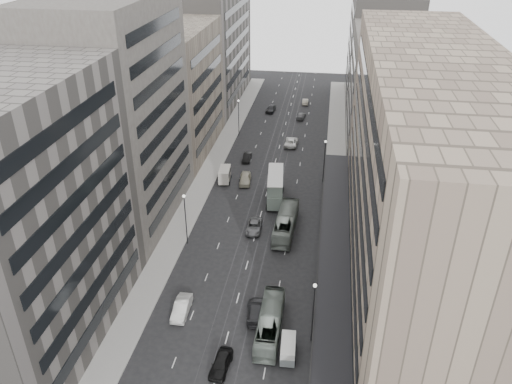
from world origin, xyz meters
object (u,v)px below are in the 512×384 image
Objects in this scene: double_decker at (275,186)px; sedan_1 at (182,308)px; sedan_0 at (221,363)px; sedan_2 at (254,227)px; bus_near at (270,322)px; vw_microbus at (288,348)px; bus_far at (286,223)px; panel_van at (225,174)px.

double_decker is 1.88× the size of sedan_1.
sedan_0 reaches higher than sedan_2.
bus_near is 7.69m from sedan_0.
sedan_1 is 20.57m from sedan_2.
bus_near is 2.75× the size of vw_microbus.
sedan_1 is at bearing 63.89° from bus_far.
vw_microbus is at bearing 27.31° from sedan_0.
bus_far is at bearing 93.60° from vw_microbus.
panel_van is at bearing 114.90° from sedan_2.
bus_far is 10.05m from double_decker.
panel_van is 43.84m from sedan_0.
vw_microbus is 0.89× the size of panel_van.
sedan_1 is (-11.13, 1.61, -0.67)m from bus_near.
bus_far is at bearing -54.86° from panel_van.
vw_microbus is 0.79× the size of sedan_1.
sedan_0 is (-4.53, -6.17, -0.72)m from bus_near.
bus_near is at bearing 93.01° from bus_far.
bus_near is at bearing -89.74° from double_decker.
sedan_0 is 10.21m from sedan_1.
bus_far is 19.81m from panel_van.
double_decker is at bearing -84.45° from bus_near.
panel_van is at bearing 145.74° from double_decker.
bus_near reaches higher than sedan_1.
vw_microbus reaches higher than sedan_2.
sedan_2 is at bearing 6.68° from bus_far.
vw_microbus reaches higher than sedan_0.
bus_far is 2.35× the size of sedan_1.
double_decker reaches higher than bus_far.
bus_near is at bearing 58.93° from sedan_0.
bus_near is 11.27m from sedan_1.
bus_near reaches higher than panel_van.
panel_van is 17.40m from sedan_2.
double_decker is 1.89× the size of sedan_2.
bus_near is 2.16× the size of sedan_1.
sedan_0 is 0.91× the size of sedan_1.
bus_far reaches higher than vw_microbus.
sedan_1 is at bearing -110.54° from double_decker.
sedan_2 is (7.86, -15.51, -0.78)m from panel_van.
double_decker is 2.39× the size of vw_microbus.
bus_far is at bearing -79.14° from double_decker.
sedan_0 is at bearing -97.57° from double_decker.
double_decker reaches higher than panel_van.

